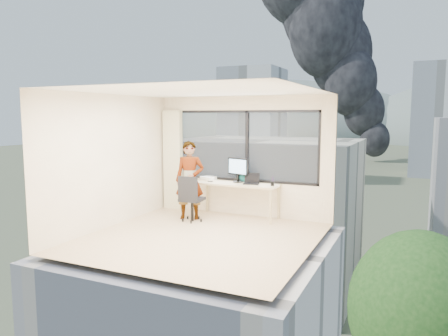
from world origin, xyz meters
The scene contains 25 objects.
floor centered at (0.00, 0.00, 0.00)m, with size 4.00×4.00×0.01m, color #DBB78E.
ceiling centered at (0.00, 0.00, 2.60)m, with size 4.00×4.00×0.01m, color white.
wall_front centered at (0.00, -2.00, 1.30)m, with size 4.00×0.01×2.60m, color beige.
wall_left centered at (-2.00, 0.00, 1.30)m, with size 0.01×4.00×2.60m, color beige.
wall_right centered at (2.00, 0.00, 1.30)m, with size 0.01×4.00×2.60m, color beige.
window_wall centered at (0.05, 2.00, 1.52)m, with size 3.30×0.16×1.55m, color black, non-canonical shape.
curtain centered at (-1.72, 1.88, 1.15)m, with size 0.45×0.14×2.30m, color beige.
desk centered at (0.00, 1.66, 0.38)m, with size 1.80×0.60×0.75m, color tan.
chair centered at (-0.72, 0.98, 0.49)m, with size 0.50×0.50×0.98m, color black, non-canonical shape.
person centered at (-0.87, 1.15, 0.83)m, with size 0.60×0.40×1.65m, color #2D2D33.
monitor centered at (-0.03, 1.78, 1.02)m, with size 0.53×0.11×0.53m, color black, non-canonical shape.
game_console centered at (-0.78, 1.86, 0.79)m, with size 0.30×0.25×0.07m, color white.
laptop centered at (0.33, 1.67, 0.85)m, with size 0.32×0.34×0.21m, color black, non-canonical shape.
cellphone centered at (-0.61, 1.61, 0.76)m, with size 0.11×0.05×0.01m, color black.
pen_cup centered at (0.80, 1.65, 0.80)m, with size 0.08×0.08×0.09m, color black.
handbag centered at (0.10, 1.87, 0.85)m, with size 0.26×0.13×0.20m, color #0E4D54.
exterior_ground centered at (0.00, 120.00, -14.00)m, with size 400.00×400.00×0.04m, color #515B3D.
near_bldg_a centered at (-9.00, 30.00, -7.00)m, with size 16.00×12.00×14.00m, color beige.
far_tower_a centered at (-35.00, 95.00, 0.00)m, with size 14.00×14.00×28.00m, color silver.
far_tower_b centered at (8.00, 120.00, 1.00)m, with size 13.00×13.00×30.00m, color silver.
far_tower_d centered at (-60.00, 150.00, -3.00)m, with size 16.00×14.00×22.00m, color silver.
hill_a centered at (-120.00, 320.00, -14.00)m, with size 288.00×216.00×90.00m, color slate.
tree_a centered at (-16.00, 22.00, -10.00)m, with size 7.00×7.00×8.00m, color #204D19, non-canonical shape.
tree_b centered at (4.00, 18.00, -9.50)m, with size 7.60×7.60×9.00m, color #204D19, non-canonical shape.
smoke_plume_a centered at (-10.00, 150.00, 39.00)m, with size 40.00×24.00×90.00m, color black, non-canonical shape.
Camera 1 is at (3.47, -6.56, 2.18)m, focal length 33.87 mm.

